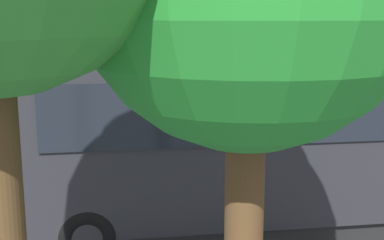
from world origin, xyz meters
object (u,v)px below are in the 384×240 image
at_px(tour_bus, 268,141).
at_px(stunt_motorcycle, 123,108).
at_px(parked_motorcycle_silver, 220,170).
at_px(spectator_right, 183,138).
at_px(spectator_left, 278,135).
at_px(spectator_far_left, 327,137).
at_px(traffic_cone, 166,137).
at_px(spectator_centre, 227,135).
at_px(spectator_far_right, 141,139).

relative_size(tour_bus, stunt_motorcycle, 5.04).
bearing_deg(parked_motorcycle_silver, spectator_right, -37.57).
height_order(tour_bus, spectator_left, tour_bus).
bearing_deg(tour_bus, spectator_far_left, -128.60).
bearing_deg(stunt_motorcycle, spectator_far_left, 137.82).
bearing_deg(traffic_cone, spectator_far_left, 135.93).
bearing_deg(stunt_motorcycle, spectator_right, 109.25).
xyz_separation_m(spectator_right, parked_motorcycle_silver, (-0.79, 0.60, -0.61)).
bearing_deg(tour_bus, traffic_cone, -75.31).
bearing_deg(spectator_far_left, spectator_right, -0.87).
bearing_deg(parked_motorcycle_silver, tour_bus, 105.89).
xyz_separation_m(spectator_centre, stunt_motorcycle, (2.66, -4.06, -0.02)).
distance_m(spectator_far_right, traffic_cone, 3.59).
relative_size(spectator_right, parked_motorcycle_silver, 0.89).
bearing_deg(traffic_cone, spectator_far_right, 77.75).
height_order(parked_motorcycle_silver, traffic_cone, parked_motorcycle_silver).
height_order(spectator_far_left, spectator_centre, spectator_far_left).
bearing_deg(spectator_far_right, traffic_cone, -102.25).
height_order(tour_bus, traffic_cone, tour_bus).
xyz_separation_m(spectator_left, spectator_centre, (1.18, -0.26, -0.03)).
bearing_deg(parked_motorcycle_silver, spectator_far_left, -168.17).
distance_m(tour_bus, spectator_far_left, 3.35).
xyz_separation_m(stunt_motorcycle, traffic_cone, (-1.31, 0.96, -0.73)).
xyz_separation_m(spectator_left, spectator_right, (2.28, 0.14, 0.01)).
distance_m(tour_bus, spectator_centre, 3.10).
distance_m(spectator_centre, parked_motorcycle_silver, 1.19).
distance_m(spectator_centre, stunt_motorcycle, 4.85).
distance_m(spectator_right, traffic_cone, 3.59).
xyz_separation_m(spectator_centre, spectator_far_right, (2.09, 0.33, 0.04)).
relative_size(spectator_far_left, spectator_right, 0.98).
xyz_separation_m(spectator_far_left, spectator_centre, (2.32, -0.45, -0.02)).
relative_size(spectator_far_right, stunt_motorcycle, 0.97).
bearing_deg(spectator_right, tour_bus, 117.38).
height_order(tour_bus, parked_motorcycle_silver, tour_bus).
xyz_separation_m(spectator_centre, spectator_right, (1.10, 0.40, 0.05)).
xyz_separation_m(tour_bus, parked_motorcycle_silver, (0.58, -2.03, -1.16)).
bearing_deg(spectator_left, spectator_right, 3.42).
relative_size(spectator_left, parked_motorcycle_silver, 0.88).
bearing_deg(spectator_right, spectator_left, -176.58).
xyz_separation_m(parked_motorcycle_silver, traffic_cone, (1.03, -4.10, -0.18)).
bearing_deg(spectator_far_right, spectator_centre, -171.08).
bearing_deg(spectator_centre, tour_bus, 94.91).
bearing_deg(tour_bus, spectator_far_right, -48.98).
height_order(tour_bus, stunt_motorcycle, tour_bus).
xyz_separation_m(spectator_far_right, parked_motorcycle_silver, (-1.77, 0.68, -0.61)).
bearing_deg(spectator_right, spectator_far_left, 179.13).
xyz_separation_m(tour_bus, spectator_right, (1.36, -2.63, -0.55)).
bearing_deg(stunt_motorcycle, tour_bus, 112.38).
bearing_deg(spectator_left, tour_bus, 71.61).
relative_size(parked_motorcycle_silver, traffic_cone, 3.26).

